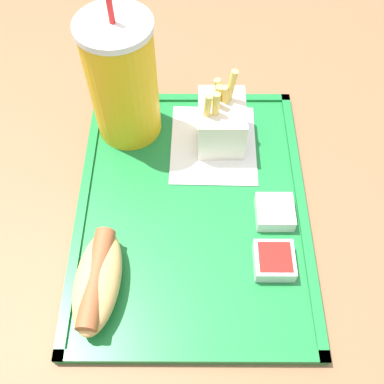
{
  "coord_description": "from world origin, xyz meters",
  "views": [
    {
      "loc": [
        -0.3,
        0.02,
        1.25
      ],
      "look_at": [
        -0.01,
        0.02,
        0.79
      ],
      "focal_mm": 42.0,
      "sensor_mm": 36.0,
      "label": 1
    }
  ],
  "objects": [
    {
      "name": "dining_table",
      "position": [
        0.0,
        0.0,
        0.38
      ],
      "size": [
        1.15,
        1.08,
        0.75
      ],
      "color": "brown",
      "rests_on": "ground_plane"
    },
    {
      "name": "ground_plane",
      "position": [
        0.0,
        0.0,
        0.0
      ],
      "size": [
        8.0,
        8.0,
        0.0
      ],
      "primitive_type": "plane",
      "color": "gray"
    },
    {
      "name": "sauce_cup_mayo",
      "position": [
        -0.02,
        -0.08,
        0.78
      ],
      "size": [
        0.05,
        0.05,
        0.02
      ],
      "color": "silver",
      "rests_on": "food_tray"
    },
    {
      "name": "soda_cup",
      "position": [
        0.12,
        0.11,
        0.85
      ],
      "size": [
        0.09,
        0.09,
        0.21
      ],
      "color": "gold",
      "rests_on": "food_tray"
    },
    {
      "name": "paper_napkin",
      "position": [
        0.09,
        -0.01,
        0.77
      ],
      "size": [
        0.14,
        0.12,
        0.0
      ],
      "color": "white",
      "rests_on": "food_tray"
    },
    {
      "name": "sauce_cup_ketchup",
      "position": [
        -0.09,
        -0.08,
        0.78
      ],
      "size": [
        0.05,
        0.05,
        0.02
      ],
      "color": "silver",
      "rests_on": "food_tray"
    },
    {
      "name": "food_tray",
      "position": [
        -0.01,
        0.02,
        0.76
      ],
      "size": [
        0.38,
        0.29,
        0.01
      ],
      "color": "#197233",
      "rests_on": "dining_table"
    },
    {
      "name": "hot_dog_far",
      "position": [
        -0.12,
        0.12,
        0.79
      ],
      "size": [
        0.13,
        0.06,
        0.04
      ],
      "color": "tan",
      "rests_on": "food_tray"
    },
    {
      "name": "fries_carton",
      "position": [
        0.1,
        -0.02,
        0.8
      ],
      "size": [
        0.08,
        0.06,
        0.11
      ],
      "color": "silver",
      "rests_on": "food_tray"
    }
  ]
}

